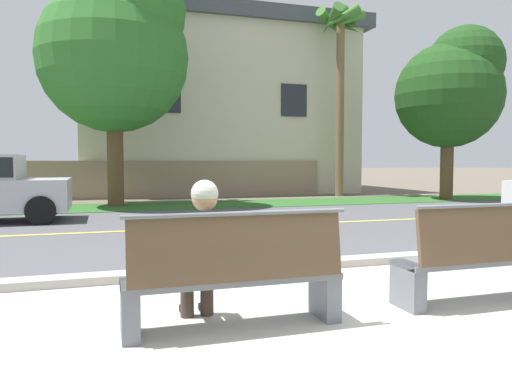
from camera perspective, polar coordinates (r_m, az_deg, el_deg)
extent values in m
plane|color=#665B4C|center=(11.75, -6.05, -3.67)|extent=(140.00, 140.00, 0.00)
cube|color=#B7B2A8|center=(4.68, 13.25, -14.28)|extent=(44.00, 3.60, 0.01)
cube|color=#ADA89E|center=(6.37, 4.16, -9.04)|extent=(44.00, 0.30, 0.11)
cube|color=#515156|center=(10.29, -4.39, -4.62)|extent=(52.00, 8.00, 0.01)
cube|color=#E0CC4C|center=(10.29, -4.39, -4.59)|extent=(48.00, 0.14, 0.01)
cube|color=#2D6026|center=(15.38, -8.78, -2.03)|extent=(48.00, 2.80, 0.02)
cube|color=slate|center=(4.08, -14.52, -13.74)|extent=(0.14, 0.40, 0.45)
cube|color=slate|center=(4.48, 8.01, -12.11)|extent=(0.14, 0.40, 0.45)
cube|color=slate|center=(4.15, -2.69, -10.48)|extent=(1.82, 0.44, 0.05)
cube|color=brown|center=(3.91, -1.97, -7.07)|extent=(1.75, 0.12, 0.52)
cylinder|color=slate|center=(3.86, -1.94, -3.00)|extent=(1.82, 0.04, 0.04)
cube|color=slate|center=(4.90, 17.30, -10.89)|extent=(0.14, 0.40, 0.45)
cube|color=slate|center=(5.38, 24.79, -7.61)|extent=(1.82, 0.44, 0.05)
cube|color=brown|center=(5.19, 26.31, -4.84)|extent=(1.75, 0.12, 0.52)
cylinder|color=slate|center=(5.15, 26.47, -1.77)|extent=(1.82, 0.04, 0.04)
cylinder|color=#47382D|center=(4.25, -7.66, -9.02)|extent=(0.15, 0.42, 0.15)
cylinder|color=#47382D|center=(4.28, -5.26, -8.91)|extent=(0.15, 0.42, 0.15)
cylinder|color=#47382D|center=(4.50, -8.05, -12.19)|extent=(0.12, 0.12, 0.43)
cube|color=black|center=(4.63, -8.20, -14.08)|extent=(0.09, 0.24, 0.07)
cylinder|color=#47382D|center=(4.53, -5.76, -12.06)|extent=(0.12, 0.12, 0.43)
cube|color=black|center=(4.66, -5.95, -13.95)|extent=(0.09, 0.24, 0.07)
cube|color=gray|center=(4.04, -5.96, -6.75)|extent=(0.34, 0.20, 0.52)
cylinder|color=gray|center=(4.02, -9.04, -6.53)|extent=(0.09, 0.09, 0.46)
cylinder|color=gray|center=(4.10, -3.05, -6.29)|extent=(0.09, 0.09, 0.46)
sphere|color=tan|center=(4.00, -6.02, -1.21)|extent=(0.21, 0.21, 0.21)
sphere|color=beige|center=(4.00, -6.02, -0.64)|extent=(0.22, 0.22, 0.22)
cylinder|color=black|center=(11.62, -23.85, -2.42)|extent=(0.64, 0.18, 0.64)
cylinder|color=black|center=(13.29, -23.04, -1.72)|extent=(0.64, 0.18, 0.64)
cylinder|color=brown|center=(15.57, -16.10, 3.12)|extent=(0.49, 0.49, 2.82)
sphere|color=#2D6B28|center=(15.88, -16.28, 14.39)|extent=(4.51, 4.51, 4.51)
sphere|color=#2D6B28|center=(15.90, -14.18, 19.44)|extent=(3.16, 3.16, 3.16)
cylinder|color=brown|center=(18.80, 21.37, 2.26)|extent=(0.45, 0.45, 2.32)
sphere|color=#1E4719|center=(18.94, 21.54, 10.02)|extent=(3.72, 3.72, 3.72)
sphere|color=#1E4719|center=(19.19, 23.26, 13.27)|extent=(2.60, 2.60, 2.60)
cylinder|color=brown|center=(17.46, -16.24, 12.79)|extent=(0.32, 0.32, 8.69)
cylinder|color=brown|center=(19.70, 9.78, 9.36)|extent=(0.32, 0.32, 7.05)
cone|color=#427A33|center=(20.52, 11.05, 18.42)|extent=(0.44, 1.64, 1.07)
cone|color=#427A33|center=(20.75, 9.93, 18.25)|extent=(1.64, 1.20, 1.07)
cone|color=#427A33|center=(20.55, 8.76, 18.41)|extent=(1.64, 1.20, 1.07)
cone|color=#427A33|center=(20.12, 8.67, 18.75)|extent=(0.44, 1.64, 1.07)
cone|color=#427A33|center=(19.88, 9.80, 18.93)|extent=(1.64, 1.20, 1.07)
cone|color=#427A33|center=(20.08, 11.01, 18.76)|extent=(1.64, 1.20, 1.07)
sphere|color=#427A33|center=(20.41, 9.88, 19.53)|extent=(0.70, 0.70, 0.70)
cube|color=gray|center=(18.70, -11.48, 1.00)|extent=(13.00, 0.36, 1.40)
cube|color=beige|center=(22.42, -4.86, 8.56)|extent=(11.42, 6.40, 6.99)
cube|color=#474C56|center=(23.09, -4.91, 17.98)|extent=(12.33, 6.91, 0.60)
cube|color=#232833|center=(18.86, -10.45, 10.60)|extent=(1.10, 0.06, 1.30)
cube|color=#232833|center=(20.14, 4.45, 10.17)|extent=(1.10, 0.06, 1.30)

